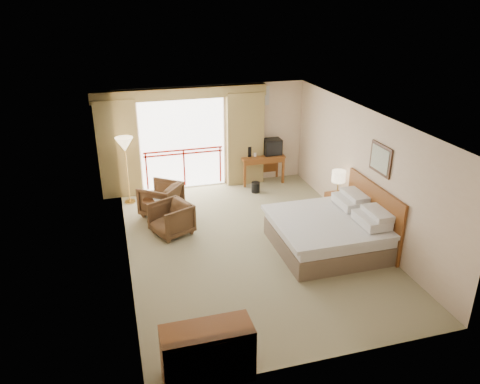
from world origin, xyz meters
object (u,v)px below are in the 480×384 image
object	(u,v)px
table_lamp	(339,177)
bed	(329,232)
nightstand	(337,207)
desk	(261,160)
tv	(272,147)
wastebasket	(256,187)
armchair_near	(172,233)
armchair_far	(162,214)
side_table	(154,207)
floor_lamp	(125,147)
dresser	(208,354)

from	to	relation	value
table_lamp	bed	bearing A→B (deg)	-121.91
bed	nightstand	distance (m)	1.39
desk	tv	world-z (taller)	tv
tv	wastebasket	xyz separation A→B (m)	(-0.67, -0.66, -0.85)
wastebasket	armchair_near	xyz separation A→B (m)	(-2.45, -1.69, -0.14)
table_lamp	armchair_far	size ratio (longest dim) A/B	0.65
table_lamp	desk	size ratio (longest dim) A/B	0.46
nightstand	side_table	bearing A→B (deg)	165.00
nightstand	desk	distance (m)	2.92
tv	armchair_near	xyz separation A→B (m)	(-3.12, -2.35, -0.99)
bed	floor_lamp	bearing A→B (deg)	137.70
bed	desk	bearing A→B (deg)	92.85
side_table	desk	bearing A→B (deg)	29.26
armchair_far	dresser	size ratio (longest dim) A/B	0.69
armchair_near	wastebasket	bearing A→B (deg)	99.89
wastebasket	armchair_far	size ratio (longest dim) A/B	0.33
side_table	floor_lamp	bearing A→B (deg)	110.63
table_lamp	desk	world-z (taller)	table_lamp
tv	floor_lamp	world-z (taller)	floor_lamp
desk	wastebasket	distance (m)	0.93
desk	floor_lamp	distance (m)	3.73
wastebasket	side_table	world-z (taller)	side_table
bed	desk	world-z (taller)	bed
nightstand	armchair_far	xyz separation A→B (m)	(-3.87, 1.39, -0.31)
table_lamp	side_table	world-z (taller)	table_lamp
floor_lamp	bed	bearing A→B (deg)	-42.30
bed	armchair_near	distance (m)	3.39
floor_lamp	dresser	bearing A→B (deg)	-83.92
floor_lamp	nightstand	bearing A→B (deg)	-26.68
bed	table_lamp	distance (m)	1.58
dresser	side_table	bearing A→B (deg)	91.66
armchair_far	nightstand	bearing A→B (deg)	107.50
bed	armchair_far	distance (m)	4.04
desk	wastebasket	world-z (taller)	desk
desk	armchair_near	bearing A→B (deg)	-143.57
bed	tv	distance (m)	3.90
armchair_near	nightstand	bearing A→B (deg)	60.15
table_lamp	wastebasket	distance (m)	2.55
side_table	bed	bearing A→B (deg)	-33.21
wastebasket	side_table	size ratio (longest dim) A/B	0.51
dresser	table_lamp	bearing A→B (deg)	45.27
table_lamp	armchair_far	distance (m)	4.22
table_lamp	armchair_near	xyz separation A→B (m)	(-3.77, 0.29, -1.04)
armchair_near	side_table	xyz separation A→B (m)	(-0.30, 0.66, 0.38)
armchair_far	side_table	world-z (taller)	side_table
wastebasket	dresser	size ratio (longest dim) A/B	0.23
armchair_far	floor_lamp	distance (m)	1.84
table_lamp	floor_lamp	world-z (taller)	floor_lamp
tv	wastebasket	distance (m)	1.27
nightstand	wastebasket	xyz separation A→B (m)	(-1.32, 2.03, -0.17)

